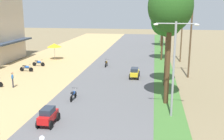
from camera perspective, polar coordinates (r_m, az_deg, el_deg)
name	(u,v)px	position (r m, az deg, el deg)	size (l,w,h in m)	color
parked_motorbike_second	(27,68)	(35.61, -17.86, 0.47)	(1.80, 0.54, 0.94)	black
parked_motorbike_third	(39,63)	(38.36, -15.47, 1.53)	(1.80, 0.54, 0.94)	black
vendor_umbrella	(54,45)	(42.40, -12.28, 5.21)	(2.20, 2.20, 2.52)	#99999E
pedestrian_on_shoulder	(12,79)	(28.95, -20.57, -1.78)	(0.39, 0.43, 1.62)	#33333D
median_tree_nearest	(170,7)	(22.08, 12.42, 12.98)	(3.58, 3.58, 10.18)	#4C351E
median_tree_second	(168,20)	(27.53, 12.01, 10.44)	(3.01, 3.01, 8.68)	#4C351E
median_tree_third	(163,22)	(41.48, 10.86, 10.09)	(3.56, 3.56, 7.91)	#4C351E
median_tree_fourth	(162,17)	(56.57, 10.73, 11.10)	(3.80, 3.80, 8.15)	#4C351E
streetlamp_near	(174,63)	(19.71, 13.15, 1.52)	(3.16, 0.20, 7.07)	gray
streetlamp_mid	(163,29)	(45.12, 10.96, 8.66)	(3.16, 0.20, 7.87)	gray
streetlamp_far	(161,25)	(62.18, 10.46, 9.51)	(3.16, 0.20, 7.03)	gray
utility_pole_near	(191,34)	(31.72, 16.57, 7.33)	(1.80, 0.20, 9.75)	brown
utility_pole_far	(182,30)	(40.94, 14.77, 8.27)	(1.80, 0.20, 9.16)	brown
car_hatchback_red	(48,115)	(19.30, -13.57, -9.45)	(1.04, 2.00, 1.23)	red
car_sedan_yellow	(135,72)	(30.83, 4.86, -0.50)	(1.10, 2.26, 1.19)	gold
motorbike_ahead_second	(73,94)	(23.91, -8.30, -5.14)	(0.54, 1.80, 0.94)	black
motorbike_ahead_third	(106,63)	(36.76, -1.25, 1.54)	(0.54, 1.80, 0.94)	black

